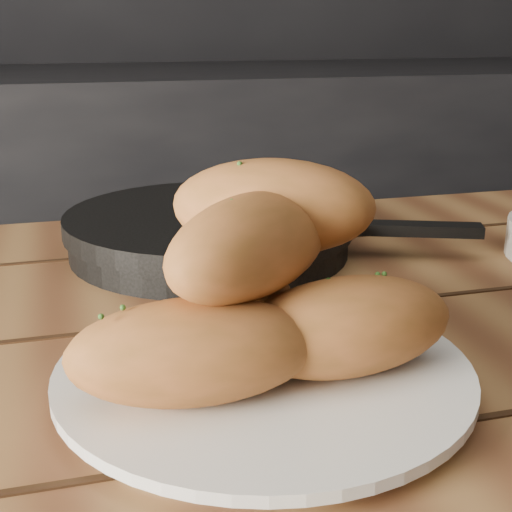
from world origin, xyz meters
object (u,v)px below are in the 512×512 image
at_px(table, 237,480).
at_px(skillet, 211,231).
at_px(plate, 264,376).
at_px(bread_rolls, 261,285).

distance_m(table, skillet, 0.31).
relative_size(table, plate, 5.75).
distance_m(table, plate, 0.10).
relative_size(plate, skillet, 0.66).
xyz_separation_m(table, plate, (0.01, -0.02, 0.10)).
height_order(table, skillet, skillet).
xyz_separation_m(plate, bread_rolls, (-0.00, 0.00, 0.07)).
distance_m(plate, bread_rolls, 0.07).
bearing_deg(plate, bread_rolls, 117.07).
relative_size(bread_rolls, skillet, 0.60).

